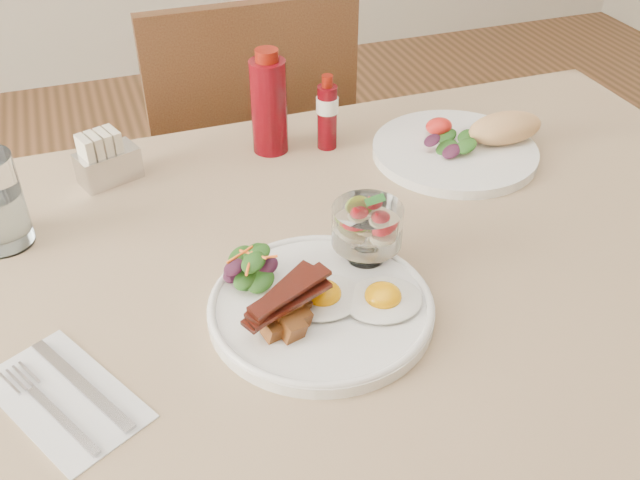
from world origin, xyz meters
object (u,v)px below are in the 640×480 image
ketchup_bottle (269,105)px  second_plate (467,144)px  table (358,304)px  chair_far (247,166)px  fruit_cup (367,226)px  sugar_caddy (106,161)px  main_plate (321,308)px  hot_sauce_bottle (327,113)px

ketchup_bottle → second_plate: bearing=-22.0°
second_plate → table: bearing=-143.7°
chair_far → fruit_cup: chair_far is taller
second_plate → sugar_caddy: sugar_caddy is taller
main_plate → hot_sauce_bottle: hot_sauce_bottle is taller
fruit_cup → chair_far: bearing=89.9°
chair_far → fruit_cup: bearing=-90.1°
table → second_plate: (0.27, 0.20, 0.11)m
chair_far → ketchup_bottle: size_ratio=5.24×
main_plate → sugar_caddy: (-0.21, 0.41, 0.03)m
hot_sauce_bottle → table: bearing=-101.6°
main_plate → fruit_cup: size_ratio=2.99×
main_plate → ketchup_bottle: size_ratio=1.58×
sugar_caddy → fruit_cup: bearing=-68.3°
fruit_cup → sugar_caddy: (-0.30, 0.34, -0.03)m
hot_sauce_bottle → sugar_caddy: hot_sauce_bottle is taller
table → main_plate: main_plate is taller
main_plate → fruit_cup: fruit_cup is taller
sugar_caddy → main_plate: bearing=-82.1°
main_plate → hot_sauce_bottle: size_ratio=2.15×
table → second_plate: 0.36m
chair_far → fruit_cup: (-0.00, -0.69, 0.29)m
chair_far → fruit_cup: 0.75m
second_plate → fruit_cup: bearing=-140.8°
second_plate → ketchup_bottle: bearing=158.0°
main_plate → fruit_cup: (0.09, 0.07, 0.06)m
chair_far → ketchup_bottle: same height
chair_far → ketchup_bottle: (-0.03, -0.34, 0.31)m
chair_far → second_plate: 0.59m
fruit_cup → hot_sauce_bottle: (0.06, 0.33, -0.00)m
sugar_caddy → table: bearing=-66.1°
chair_far → hot_sauce_bottle: bearing=-80.2°
main_plate → ketchup_bottle: ketchup_bottle is taller
ketchup_bottle → sugar_caddy: ketchup_bottle is taller
table → sugar_caddy: (-0.30, 0.32, 0.12)m
second_plate → hot_sauce_bottle: size_ratio=2.29×
main_plate → second_plate: bearing=38.8°
ketchup_bottle → fruit_cup: bearing=-85.2°
second_plate → sugar_caddy: size_ratio=2.85×
chair_far → main_plate: 0.79m
chair_far → main_plate: (-0.09, -0.75, 0.24)m
table → main_plate: (-0.09, -0.09, 0.10)m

